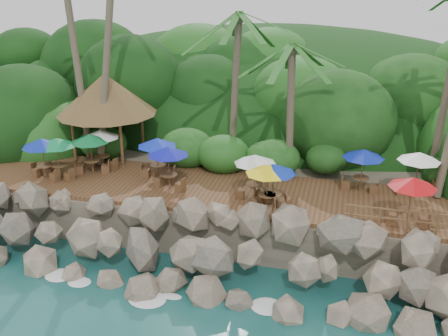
# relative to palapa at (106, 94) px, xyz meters

# --- Properties ---
(ground) EXTENTS (140.00, 140.00, 0.00)m
(ground) POSITION_rel_palapa_xyz_m (7.43, -9.14, -5.79)
(ground) COLOR #19514F
(ground) RESTS_ON ground
(land_base) EXTENTS (32.00, 25.20, 2.10)m
(land_base) POSITION_rel_palapa_xyz_m (7.43, 6.86, -4.74)
(land_base) COLOR gray
(land_base) RESTS_ON ground
(jungle_hill) EXTENTS (44.80, 28.00, 15.40)m
(jungle_hill) POSITION_rel_palapa_xyz_m (7.43, 14.36, -5.79)
(jungle_hill) COLOR #143811
(jungle_hill) RESTS_ON ground
(seawall) EXTENTS (29.00, 4.00, 2.30)m
(seawall) POSITION_rel_palapa_xyz_m (7.43, -7.14, -4.64)
(seawall) COLOR gray
(seawall) RESTS_ON ground
(terrace) EXTENTS (26.00, 5.00, 0.20)m
(terrace) POSITION_rel_palapa_xyz_m (7.43, -3.14, -3.59)
(terrace) COLOR brown
(terrace) RESTS_ON land_base
(jungle_foliage) EXTENTS (44.00, 16.00, 12.00)m
(jungle_foliage) POSITION_rel_palapa_xyz_m (7.43, 5.86, -5.79)
(jungle_foliage) COLOR #143811
(jungle_foliage) RESTS_ON ground
(foam_line) EXTENTS (25.20, 0.80, 0.06)m
(foam_line) POSITION_rel_palapa_xyz_m (7.43, -8.84, -5.76)
(foam_line) COLOR white
(foam_line) RESTS_ON ground
(palapa) EXTENTS (5.47, 5.47, 4.60)m
(palapa) POSITION_rel_palapa_xyz_m (0.00, 0.00, 0.00)
(palapa) COLOR brown
(palapa) RESTS_ON ground
(dining_clusters) EXTENTS (19.67, 5.14, 2.10)m
(dining_clusters) POSITION_rel_palapa_xyz_m (6.79, -3.33, -1.75)
(dining_clusters) COLOR brown
(dining_clusters) RESTS_ON terrace
(railing) EXTENTS (7.20, 0.10, 1.00)m
(railing) POSITION_rel_palapa_xyz_m (16.65, -5.49, -2.89)
(railing) COLOR brown
(railing) RESTS_ON terrace
(waiter) EXTENTS (0.69, 0.55, 1.65)m
(waiter) POSITION_rel_palapa_xyz_m (9.10, -2.87, -2.67)
(waiter) COLOR white
(waiter) RESTS_ON terrace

